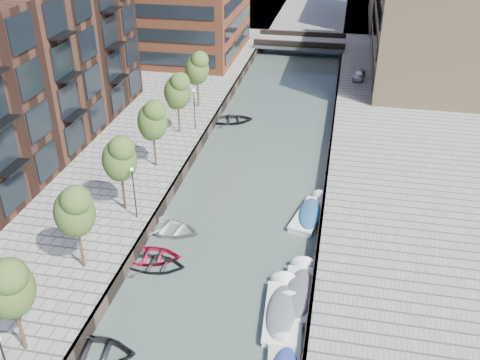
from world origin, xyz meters
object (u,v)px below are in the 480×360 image
(tree_1, at_px, (9,286))
(motorboat_4, at_px, (301,290))
(sloop_2, at_px, (150,259))
(sloop_3, at_px, (168,231))
(motorboat_1, at_px, (282,308))
(tree_5, at_px, (177,90))
(bridge, at_px, (301,42))
(car, at_px, (359,74))
(sloop_0, at_px, (91,357))
(tree_4, at_px, (152,119))
(motorboat_3, at_px, (312,213))
(tree_2, at_px, (74,210))
(tree_6, at_px, (197,67))
(sloop_4, at_px, (231,122))
(sloop_1, at_px, (155,267))
(motorboat_2, at_px, (287,324))
(tree_3, at_px, (119,157))

(tree_1, xyz_separation_m, motorboat_4, (13.85, 8.33, -5.09))
(sloop_2, distance_m, sloop_3, 3.38)
(sloop_3, relative_size, motorboat_1, 0.87)
(tree_5, height_order, motorboat_4, tree_5)
(bridge, height_order, car, bridge)
(sloop_0, height_order, motorboat_1, motorboat_1)
(tree_4, xyz_separation_m, tree_5, (0.00, 7.00, 0.00))
(tree_5, bearing_deg, sloop_3, -76.45)
(motorboat_1, distance_m, car, 41.06)
(tree_4, bearing_deg, motorboat_3, -15.00)
(tree_2, distance_m, sloop_2, 6.84)
(tree_1, height_order, tree_6, same)
(tree_4, distance_m, sloop_4, 14.26)
(bridge, relative_size, sloop_4, 2.79)
(tree_1, height_order, sloop_1, tree_1)
(tree_1, relative_size, motorboat_2, 1.17)
(motorboat_4, bearing_deg, motorboat_2, -99.60)
(tree_5, bearing_deg, tree_2, -90.00)
(bridge, xyz_separation_m, tree_1, (-8.50, -61.00, 3.92))
(motorboat_2, xyz_separation_m, motorboat_4, (0.51, 2.99, 0.13))
(tree_1, xyz_separation_m, tree_5, (0.00, 28.00, 0.00))
(tree_3, height_order, motorboat_4, tree_3)
(sloop_2, relative_size, motorboat_1, 0.77)
(sloop_0, height_order, motorboat_3, motorboat_3)
(sloop_2, xyz_separation_m, motorboat_2, (9.97, -4.35, 0.10))
(bridge, relative_size, sloop_3, 2.63)
(sloop_0, distance_m, motorboat_2, 11.14)
(sloop_2, xyz_separation_m, motorboat_1, (9.53, -3.21, 0.23))
(motorboat_4, bearing_deg, tree_6, 117.44)
(sloop_1, bearing_deg, car, -20.03)
(tree_5, relative_size, sloop_1, 1.40)
(tree_1, distance_m, tree_5, 28.00)
(tree_3, xyz_separation_m, car, (17.04, 33.31, -3.73))
(motorboat_4, height_order, car, car)
(bridge, height_order, sloop_1, bridge)
(tree_6, bearing_deg, tree_1, -90.00)
(sloop_4, xyz_separation_m, car, (13.08, 13.69, 1.58))
(tree_2, distance_m, sloop_1, 6.92)
(tree_1, relative_size, sloop_4, 1.28)
(bridge, distance_m, tree_4, 41.08)
(tree_3, distance_m, motorboat_2, 16.73)
(tree_4, distance_m, car, 31.57)
(tree_2, xyz_separation_m, sloop_2, (3.37, 2.69, -5.31))
(tree_1, xyz_separation_m, motorboat_1, (12.90, 6.49, -5.08))
(sloop_2, height_order, motorboat_2, motorboat_2)
(sloop_3, relative_size, motorboat_3, 0.88)
(motorboat_2, relative_size, motorboat_3, 0.91)
(tree_4, height_order, motorboat_1, tree_4)
(tree_2, height_order, sloop_1, tree_2)
(motorboat_1, bearing_deg, tree_4, 131.62)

